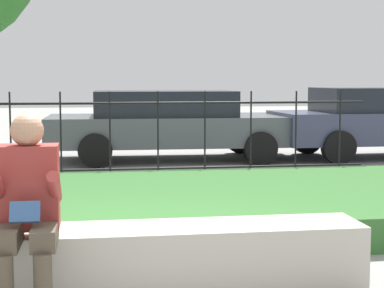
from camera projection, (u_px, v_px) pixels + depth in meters
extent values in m
cube|color=#B7B2A3|center=(159.00, 260.00, 4.46)|extent=(2.88, 0.51, 0.47)
cube|color=gray|center=(159.00, 287.00, 4.48)|extent=(2.76, 0.47, 0.08)
cylinder|color=#4C4233|center=(4.00, 288.00, 3.73)|extent=(0.11, 0.11, 0.38)
cube|color=#4C4233|center=(8.00, 237.00, 3.91)|extent=(0.15, 0.42, 0.13)
cylinder|color=#4C4233|center=(43.00, 286.00, 3.76)|extent=(0.11, 0.11, 0.38)
cube|color=#4C4233|center=(45.00, 235.00, 3.94)|extent=(0.15, 0.42, 0.13)
cube|color=maroon|center=(29.00, 187.00, 4.10)|extent=(0.38, 0.24, 0.54)
sphere|color=tan|center=(27.00, 130.00, 4.05)|extent=(0.21, 0.21, 0.21)
cylinder|color=maroon|center=(54.00, 187.00, 3.97)|extent=(0.08, 0.29, 0.24)
cube|color=#335689|center=(25.00, 212.00, 3.86)|extent=(0.18, 0.09, 0.13)
cube|color=#33662D|center=(115.00, 208.00, 6.69)|extent=(9.18, 3.19, 0.31)
cylinder|color=black|center=(110.00, 170.00, 8.72)|extent=(7.18, 0.03, 0.03)
cylinder|color=black|center=(110.00, 103.00, 8.63)|extent=(7.18, 0.03, 0.03)
cylinder|color=black|center=(11.00, 142.00, 8.48)|extent=(0.02, 0.02, 1.33)
cylinder|color=black|center=(61.00, 141.00, 8.58)|extent=(0.02, 0.02, 1.33)
cylinder|color=black|center=(110.00, 140.00, 8.68)|extent=(0.02, 0.02, 1.33)
cylinder|color=black|center=(158.00, 140.00, 8.77)|extent=(0.02, 0.02, 1.33)
cylinder|color=black|center=(205.00, 139.00, 8.87)|extent=(0.02, 0.02, 1.33)
cylinder|color=black|center=(251.00, 138.00, 8.97)|extent=(0.02, 0.02, 1.33)
cylinder|color=black|center=(296.00, 138.00, 9.07)|extent=(0.02, 0.02, 1.33)
cylinder|color=black|center=(340.00, 137.00, 9.16)|extent=(0.02, 0.02, 1.33)
cube|color=black|center=(383.00, 100.00, 12.16)|extent=(2.48, 1.51, 0.45)
cylinder|color=black|center=(339.00, 147.00, 11.24)|extent=(0.60, 0.21, 0.60)
cylinder|color=black|center=(307.00, 139.00, 12.84)|extent=(0.60, 0.21, 0.60)
cube|color=#4C5156|center=(174.00, 130.00, 11.86)|extent=(4.65, 1.95, 0.53)
cube|color=black|center=(164.00, 103.00, 11.79)|extent=(2.57, 1.68, 0.46)
cylinder|color=black|center=(261.00, 148.00, 11.18)|extent=(0.59, 0.21, 0.58)
cylinder|color=black|center=(240.00, 139.00, 12.95)|extent=(0.59, 0.21, 0.58)
cylinder|color=black|center=(95.00, 150.00, 10.82)|extent=(0.59, 0.21, 0.58)
cylinder|color=black|center=(97.00, 140.00, 12.60)|extent=(0.59, 0.21, 0.58)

